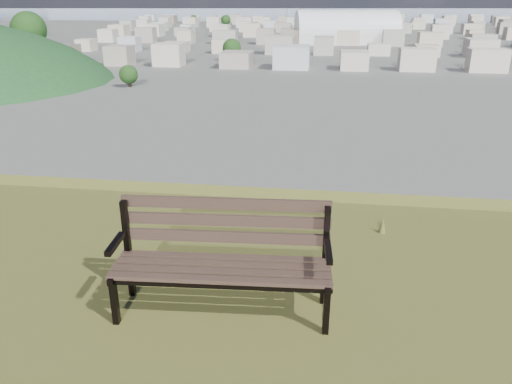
# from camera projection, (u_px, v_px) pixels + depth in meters

# --- Properties ---
(park_bench) EXTENTS (1.78, 0.67, 0.91)m
(park_bench) POSITION_uv_depth(u_px,v_px,m) (223.00, 253.00, 4.06)
(park_bench) COLOR #403025
(park_bench) RESTS_ON hilltop_mesa
(arena) EXTENTS (62.51, 36.05, 24.80)m
(arena) POSITION_uv_depth(u_px,v_px,m) (346.00, 33.00, 293.14)
(arena) COLOR silver
(arena) RESTS_ON ground
(city_blocks) EXTENTS (395.00, 361.00, 7.00)m
(city_blocks) POSITION_uv_depth(u_px,v_px,m) (327.00, 28.00, 373.80)
(city_blocks) COLOR beige
(city_blocks) RESTS_ON ground
(city_trees) EXTENTS (406.52, 387.20, 9.98)m
(city_trees) POSITION_uv_depth(u_px,v_px,m) (283.00, 33.00, 307.29)
(city_trees) COLOR black
(city_trees) RESTS_ON ground
(bay_water) EXTENTS (2400.00, 700.00, 0.12)m
(bay_water) POSITION_uv_depth(u_px,v_px,m) (329.00, 11.00, 840.25)
(bay_water) COLOR gray
(bay_water) RESTS_ON ground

